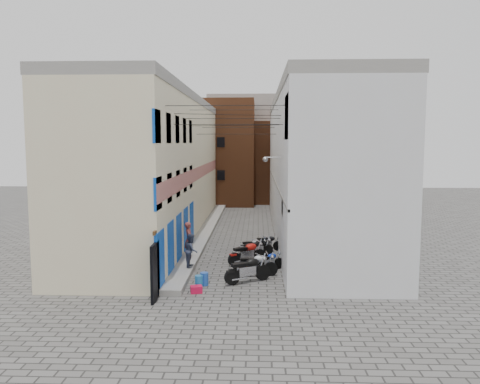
# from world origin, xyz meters

# --- Properties ---
(ground) EXTENTS (90.00, 90.00, 0.00)m
(ground) POSITION_xyz_m (0.00, 0.00, 0.00)
(ground) COLOR #53514E
(ground) RESTS_ON ground
(plinth) EXTENTS (0.90, 26.00, 0.25)m
(plinth) POSITION_xyz_m (-2.05, 13.00, 0.12)
(plinth) COLOR gray
(plinth) RESTS_ON ground
(building_left) EXTENTS (5.10, 27.00, 9.00)m
(building_left) POSITION_xyz_m (-4.98, 12.95, 4.50)
(building_left) COLOR beige
(building_left) RESTS_ON ground
(building_right) EXTENTS (5.94, 26.00, 9.00)m
(building_right) POSITION_xyz_m (5.00, 13.00, 4.51)
(building_right) COLOR silver
(building_right) RESTS_ON ground
(building_far_brick_left) EXTENTS (6.00, 6.00, 10.00)m
(building_far_brick_left) POSITION_xyz_m (-2.00, 28.00, 5.00)
(building_far_brick_left) COLOR brown
(building_far_brick_left) RESTS_ON ground
(building_far_brick_right) EXTENTS (5.00, 6.00, 8.00)m
(building_far_brick_right) POSITION_xyz_m (3.00, 30.00, 4.00)
(building_far_brick_right) COLOR brown
(building_far_brick_right) RESTS_ON ground
(building_far_concrete) EXTENTS (8.00, 5.00, 11.00)m
(building_far_concrete) POSITION_xyz_m (0.00, 34.00, 5.50)
(building_far_concrete) COLOR gray
(building_far_concrete) RESTS_ON ground
(far_shopfront) EXTENTS (2.00, 0.30, 2.40)m
(far_shopfront) POSITION_xyz_m (0.00, 25.20, 1.20)
(far_shopfront) COLOR black
(far_shopfront) RESTS_ON ground
(overhead_wires) EXTENTS (5.80, 13.02, 1.32)m
(overhead_wires) POSITION_xyz_m (0.00, 7.64, 7.12)
(overhead_wires) COLOR black
(overhead_wires) RESTS_ON ground
(motorcycle_a) EXTENTS (2.23, 1.68, 1.26)m
(motorcycle_a) POSITION_xyz_m (0.95, 1.97, 0.63)
(motorcycle_a) COLOR black
(motorcycle_a) RESTS_ON ground
(motorcycle_b) EXTENTS (2.07, 0.83, 1.17)m
(motorcycle_b) POSITION_xyz_m (1.27, 2.96, 0.58)
(motorcycle_b) COLOR silver
(motorcycle_b) RESTS_ON ground
(motorcycle_c) EXTENTS (1.66, 1.44, 0.97)m
(motorcycle_c) POSITION_xyz_m (1.90, 3.88, 0.49)
(motorcycle_c) COLOR #0A28A4
(motorcycle_c) RESTS_ON ground
(motorcycle_d) EXTENTS (2.15, 1.75, 1.24)m
(motorcycle_d) POSITION_xyz_m (0.85, 5.01, 0.62)
(motorcycle_d) COLOR red
(motorcycle_d) RESTS_ON ground
(motorcycle_e) EXTENTS (2.10, 1.83, 1.23)m
(motorcycle_e) POSITION_xyz_m (1.32, 5.98, 0.62)
(motorcycle_e) COLOR black
(motorcycle_e) RESTS_ON ground
(motorcycle_f) EXTENTS (1.74, 0.82, 0.97)m
(motorcycle_f) POSITION_xyz_m (1.13, 7.08, 0.48)
(motorcycle_f) COLOR #AFAFB4
(motorcycle_f) RESTS_ON ground
(motorcycle_g) EXTENTS (1.72, 0.57, 0.99)m
(motorcycle_g) POSITION_xyz_m (1.90, 7.96, 0.49)
(motorcycle_g) COLOR black
(motorcycle_g) RESTS_ON ground
(person_a) EXTENTS (0.54, 0.72, 1.77)m
(person_a) POSITION_xyz_m (-2.08, 5.37, 1.14)
(person_a) COLOR brown
(person_a) RESTS_ON plinth
(person_b) EXTENTS (0.61, 0.77, 1.55)m
(person_b) POSITION_xyz_m (-1.70, 3.55, 1.02)
(person_b) COLOR #373D52
(person_b) RESTS_ON plinth
(water_jug_near) EXTENTS (0.32, 0.32, 0.51)m
(water_jug_near) POSITION_xyz_m (-1.06, 1.21, 0.25)
(water_jug_near) COLOR #2472B4
(water_jug_near) RESTS_ON ground
(water_jug_far) EXTENTS (0.43, 0.43, 0.55)m
(water_jug_far) POSITION_xyz_m (-0.87, 1.52, 0.27)
(water_jug_far) COLOR #2452B5
(water_jug_far) RESTS_ON ground
(red_crate) EXTENTS (0.52, 0.44, 0.28)m
(red_crate) POSITION_xyz_m (-1.08, 0.52, 0.14)
(red_crate) COLOR red
(red_crate) RESTS_ON ground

